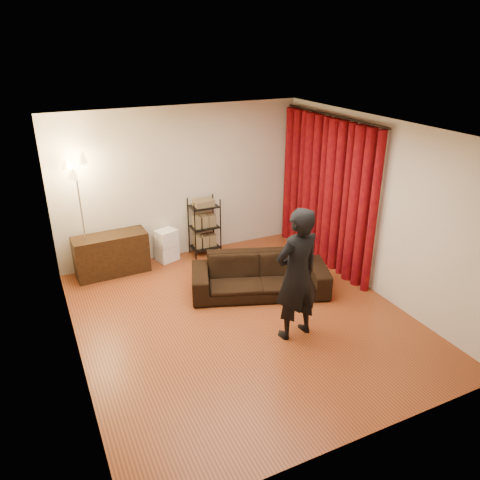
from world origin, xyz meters
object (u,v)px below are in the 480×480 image
wire_shelf (204,227)px  person (297,275)px  sofa (260,275)px  storage_boxes (167,245)px  floor_lamp (83,221)px  media_cabinet (112,254)px

wire_shelf → person: bearing=-95.8°
sofa → wire_shelf: (-0.25, 1.72, 0.23)m
person → wire_shelf: person is taller
storage_boxes → floor_lamp: (-1.39, -0.13, 0.74)m
media_cabinet → floor_lamp: floor_lamp is taller
media_cabinet → floor_lamp: bearing=-175.5°
storage_boxes → wire_shelf: 0.76m
person → floor_lamp: (-2.25, 2.83, 0.12)m
media_cabinet → storage_boxes: bearing=2.8°
wire_shelf → sofa: bearing=-90.5°
person → media_cabinet: bearing=-64.2°
storage_boxes → wire_shelf: wire_shelf is taller
person → wire_shelf: bearing=-94.3°
person → storage_boxes: 3.14m
media_cabinet → floor_lamp: (-0.39, -0.05, 0.68)m
floor_lamp → storage_boxes: bearing=5.4°
person → media_cabinet: 3.47m
media_cabinet → wire_shelf: size_ratio=1.12×
media_cabinet → wire_shelf: bearing=-0.4°
storage_boxes → sofa: bearing=-61.3°
sofa → person: 1.35m
sofa → wire_shelf: 1.76m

